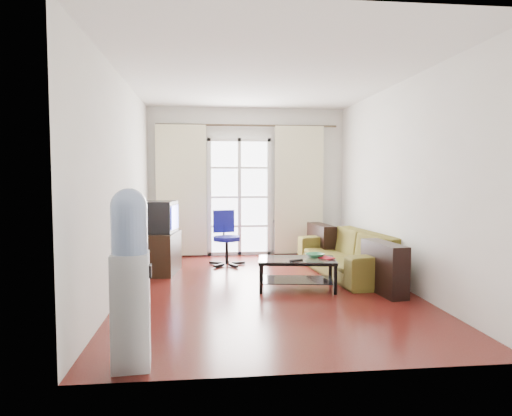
{
  "coord_description": "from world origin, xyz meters",
  "views": [
    {
      "loc": [
        -0.77,
        -5.81,
        1.46
      ],
      "look_at": [
        -0.08,
        0.35,
        1.03
      ],
      "focal_mm": 32.0,
      "sensor_mm": 36.0,
      "label": 1
    }
  ],
  "objects_px": {
    "coffee_table": "(297,270)",
    "task_chair": "(226,249)",
    "tv_stand": "(158,253)",
    "water_cooler": "(130,275)",
    "crt_tv": "(157,217)",
    "sofa": "(348,253)"
  },
  "relations": [
    {
      "from": "crt_tv",
      "to": "water_cooler",
      "type": "distance_m",
      "value": 3.46
    },
    {
      "from": "coffee_table",
      "to": "tv_stand",
      "type": "xyz_separation_m",
      "value": [
        -1.89,
        1.23,
        0.05
      ]
    },
    {
      "from": "coffee_table",
      "to": "water_cooler",
      "type": "relative_size",
      "value": 0.77
    },
    {
      "from": "water_cooler",
      "to": "coffee_table",
      "type": "bearing_deg",
      "value": 47.48
    },
    {
      "from": "crt_tv",
      "to": "water_cooler",
      "type": "height_order",
      "value": "water_cooler"
    },
    {
      "from": "tv_stand",
      "to": "sofa",
      "type": "bearing_deg",
      "value": -1.0
    },
    {
      "from": "sofa",
      "to": "tv_stand",
      "type": "relative_size",
      "value": 2.72
    },
    {
      "from": "coffee_table",
      "to": "sofa",
      "type": "bearing_deg",
      "value": 41.05
    },
    {
      "from": "sofa",
      "to": "crt_tv",
      "type": "xyz_separation_m",
      "value": [
        -2.81,
        0.4,
        0.53
      ]
    },
    {
      "from": "tv_stand",
      "to": "crt_tv",
      "type": "distance_m",
      "value": 0.54
    },
    {
      "from": "tv_stand",
      "to": "task_chair",
      "type": "xyz_separation_m",
      "value": [
        1.05,
        0.48,
        -0.04
      ]
    },
    {
      "from": "sofa",
      "to": "coffee_table",
      "type": "height_order",
      "value": "sofa"
    },
    {
      "from": "coffee_table",
      "to": "task_chair",
      "type": "xyz_separation_m",
      "value": [
        -0.83,
        1.71,
        0.01
      ]
    },
    {
      "from": "coffee_table",
      "to": "task_chair",
      "type": "height_order",
      "value": "task_chair"
    },
    {
      "from": "crt_tv",
      "to": "water_cooler",
      "type": "xyz_separation_m",
      "value": [
        0.15,
        -3.46,
        -0.13
      ]
    },
    {
      "from": "sofa",
      "to": "water_cooler",
      "type": "relative_size",
      "value": 1.66
    },
    {
      "from": "tv_stand",
      "to": "task_chair",
      "type": "distance_m",
      "value": 1.16
    },
    {
      "from": "water_cooler",
      "to": "tv_stand",
      "type": "bearing_deg",
      "value": 87.62
    },
    {
      "from": "tv_stand",
      "to": "water_cooler",
      "type": "relative_size",
      "value": 0.61
    },
    {
      "from": "coffee_table",
      "to": "task_chair",
      "type": "distance_m",
      "value": 1.9
    },
    {
      "from": "tv_stand",
      "to": "crt_tv",
      "type": "bearing_deg",
      "value": -81.38
    },
    {
      "from": "sofa",
      "to": "crt_tv",
      "type": "distance_m",
      "value": 2.89
    }
  ]
}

